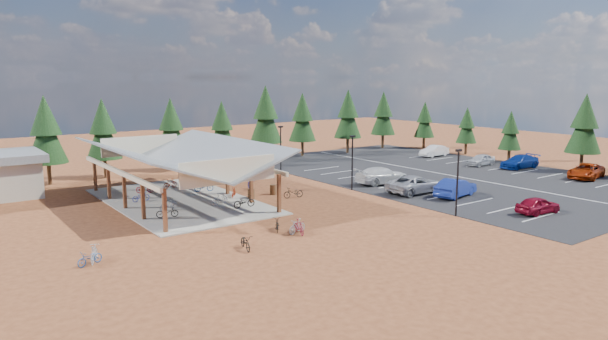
{
  "coord_description": "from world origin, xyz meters",
  "views": [
    {
      "loc": [
        -27.84,
        -35.52,
        10.43
      ],
      "look_at": [
        -0.69,
        1.8,
        2.5
      ],
      "focal_mm": 32.0,
      "sensor_mm": 36.0,
      "label": 1
    }
  ],
  "objects_px": {
    "lamp_post_0": "(457,178)",
    "car_6": "(586,171)",
    "bike_13": "(297,226)",
    "car_2": "(415,184)",
    "bike_7": "(170,183)",
    "bike_6": "(204,187)",
    "bike_12": "(277,225)",
    "lamp_post_1": "(352,159)",
    "bike_16": "(293,193)",
    "bike_0": "(167,212)",
    "bike_11": "(299,227)",
    "bike_10": "(90,258)",
    "bike_15": "(234,192)",
    "car_3": "(382,175)",
    "trash_bin_1": "(273,190)",
    "car_8": "(481,160)",
    "car_9": "(434,151)",
    "car_7": "(520,162)",
    "bike_14": "(250,185)",
    "car_1": "(456,188)",
    "car_0": "(538,205)",
    "lamp_post_2": "(281,146)",
    "bike_8": "(245,242)",
    "bike_pavilion": "(178,157)",
    "bike_9": "(94,254)",
    "bike_2": "(141,197)",
    "bike_4": "(244,202)",
    "bike_5": "(221,198)",
    "bike_3": "(145,188)",
    "bike_1": "(169,204)"
  },
  "relations": [
    {
      "from": "lamp_post_0",
      "to": "car_6",
      "type": "height_order",
      "value": "lamp_post_0"
    },
    {
      "from": "bike_13",
      "to": "car_2",
      "type": "relative_size",
      "value": 0.28
    },
    {
      "from": "lamp_post_0",
      "to": "bike_7",
      "type": "bearing_deg",
      "value": 121.54
    },
    {
      "from": "bike_6",
      "to": "bike_12",
      "type": "xyz_separation_m",
      "value": [
        -1.5,
        -14.51,
        -0.13
      ]
    },
    {
      "from": "lamp_post_1",
      "to": "bike_16",
      "type": "xyz_separation_m",
      "value": [
        -6.35,
        0.47,
        -2.5
      ]
    },
    {
      "from": "bike_0",
      "to": "bike_11",
      "type": "bearing_deg",
      "value": -130.64
    },
    {
      "from": "lamp_post_1",
      "to": "bike_7",
      "type": "relative_size",
      "value": 3.27
    },
    {
      "from": "lamp_post_0",
      "to": "bike_10",
      "type": "relative_size",
      "value": 3.25
    },
    {
      "from": "bike_15",
      "to": "car_3",
      "type": "relative_size",
      "value": 0.28
    },
    {
      "from": "trash_bin_1",
      "to": "bike_15",
      "type": "distance_m",
      "value": 3.63
    },
    {
      "from": "car_8",
      "to": "car_9",
      "type": "height_order",
      "value": "car_9"
    },
    {
      "from": "bike_13",
      "to": "car_7",
      "type": "height_order",
      "value": "car_7"
    },
    {
      "from": "bike_14",
      "to": "car_1",
      "type": "height_order",
      "value": "car_1"
    },
    {
      "from": "car_2",
      "to": "car_8",
      "type": "relative_size",
      "value": 1.43
    },
    {
      "from": "car_0",
      "to": "lamp_post_1",
      "type": "bearing_deg",
      "value": 26.32
    },
    {
      "from": "lamp_post_2",
      "to": "bike_0",
      "type": "relative_size",
      "value": 3.18
    },
    {
      "from": "bike_8",
      "to": "car_8",
      "type": "relative_size",
      "value": 0.45
    },
    {
      "from": "bike_13",
      "to": "car_7",
      "type": "relative_size",
      "value": 0.31
    },
    {
      "from": "bike_8",
      "to": "car_2",
      "type": "xyz_separation_m",
      "value": [
        20.72,
        5.17,
        0.37
      ]
    },
    {
      "from": "bike_pavilion",
      "to": "lamp_post_1",
      "type": "bearing_deg",
      "value": -18.43
    },
    {
      "from": "bike_9",
      "to": "car_8",
      "type": "relative_size",
      "value": 0.43
    },
    {
      "from": "bike_2",
      "to": "car_0",
      "type": "height_order",
      "value": "car_0"
    },
    {
      "from": "bike_6",
      "to": "car_1",
      "type": "relative_size",
      "value": 0.36
    },
    {
      "from": "bike_2",
      "to": "bike_4",
      "type": "xyz_separation_m",
      "value": [
        5.93,
        -7.06,
        0.09
      ]
    },
    {
      "from": "lamp_post_0",
      "to": "bike_5",
      "type": "xyz_separation_m",
      "value": [
        -12.8,
        13.74,
        -2.4
      ]
    },
    {
      "from": "lamp_post_2",
      "to": "car_1",
      "type": "distance_m",
      "value": 20.51
    },
    {
      "from": "bike_8",
      "to": "bike_16",
      "type": "xyz_separation_m",
      "value": [
        10.64,
        10.1,
        0.0
      ]
    },
    {
      "from": "bike_9",
      "to": "bike_13",
      "type": "height_order",
      "value": "bike_9"
    },
    {
      "from": "bike_15",
      "to": "car_2",
      "type": "xyz_separation_m",
      "value": [
        14.27,
        -8.08,
        0.37
      ]
    },
    {
      "from": "bike_3",
      "to": "car_1",
      "type": "height_order",
      "value": "car_1"
    },
    {
      "from": "bike_13",
      "to": "car_3",
      "type": "distance_m",
      "value": 19.03
    },
    {
      "from": "bike_16",
      "to": "bike_13",
      "type": "bearing_deg",
      "value": -22.4
    },
    {
      "from": "bike_0",
      "to": "bike_9",
      "type": "relative_size",
      "value": 0.93
    },
    {
      "from": "car_8",
      "to": "bike_9",
      "type": "bearing_deg",
      "value": -80.81
    },
    {
      "from": "bike_1",
      "to": "car_3",
      "type": "relative_size",
      "value": 0.29
    },
    {
      "from": "car_6",
      "to": "car_3",
      "type": "bearing_deg",
      "value": -129.89
    },
    {
      "from": "bike_14",
      "to": "bike_16",
      "type": "xyz_separation_m",
      "value": [
        1.22,
        -5.36,
        0.03
      ]
    },
    {
      "from": "car_7",
      "to": "bike_2",
      "type": "bearing_deg",
      "value": -98.26
    },
    {
      "from": "bike_4",
      "to": "bike_12",
      "type": "distance_m",
      "value": 7.06
    },
    {
      "from": "bike_0",
      "to": "bike_3",
      "type": "height_order",
      "value": "bike_3"
    },
    {
      "from": "car_1",
      "to": "lamp_post_2",
      "type": "bearing_deg",
      "value": 3.72
    },
    {
      "from": "lamp_post_1",
      "to": "bike_13",
      "type": "xyz_separation_m",
      "value": [
        -12.4,
        -8.63,
        -2.48
      ]
    },
    {
      "from": "car_8",
      "to": "car_6",
      "type": "bearing_deg",
      "value": 7.95
    },
    {
      "from": "bike_3",
      "to": "bike_4",
      "type": "distance_m",
      "value": 11.08
    },
    {
      "from": "bike_8",
      "to": "bike_0",
      "type": "bearing_deg",
      "value": 109.72
    },
    {
      "from": "bike_pavilion",
      "to": "bike_8",
      "type": "relative_size",
      "value": 10.72
    },
    {
      "from": "car_0",
      "to": "car_1",
      "type": "xyz_separation_m",
      "value": [
        -0.3,
        7.59,
        0.15
      ]
    },
    {
      "from": "bike_pavilion",
      "to": "bike_5",
      "type": "xyz_separation_m",
      "value": [
        2.2,
        -3.26,
        -3.25
      ]
    },
    {
      "from": "bike_12",
      "to": "car_2",
      "type": "xyz_separation_m",
      "value": [
        16.94,
        2.91,
        0.41
      ]
    },
    {
      "from": "bike_1",
      "to": "car_7",
      "type": "xyz_separation_m",
      "value": [
        40.82,
        -4.38,
        0.21
      ]
    }
  ]
}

